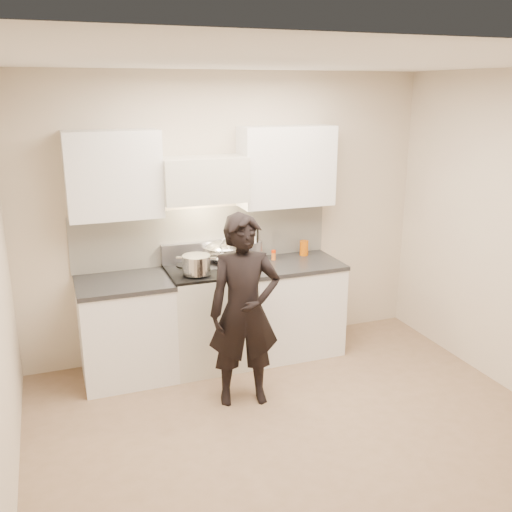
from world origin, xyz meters
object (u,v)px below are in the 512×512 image
(stove, at_px, (210,316))
(utensil_crock, at_px, (256,250))
(person, at_px, (244,311))
(counter_right, at_px, (291,306))
(wok, at_px, (222,251))

(stove, height_order, utensil_crock, utensil_crock)
(stove, distance_m, utensil_crock, 0.78)
(stove, relative_size, person, 0.60)
(utensil_crock, bearing_deg, stove, -161.86)
(stove, xyz_separation_m, counter_right, (0.83, 0.00, -0.01))
(counter_right, xyz_separation_m, utensil_crock, (-0.31, 0.17, 0.57))
(stove, xyz_separation_m, utensil_crock, (0.52, 0.17, 0.55))
(wok, distance_m, person, 0.95)
(counter_right, bearing_deg, person, -134.56)
(person, bearing_deg, stove, 106.09)
(counter_right, bearing_deg, wok, 167.59)
(stove, bearing_deg, person, -84.30)
(person, bearing_deg, utensil_crock, 74.99)
(counter_right, height_order, wok, wok)
(stove, xyz_separation_m, person, (0.08, -0.76, 0.33))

